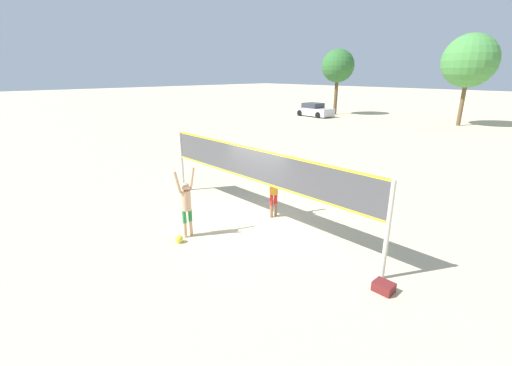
{
  "coord_description": "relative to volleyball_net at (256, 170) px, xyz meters",
  "views": [
    {
      "loc": [
        7.49,
        -7.08,
        4.73
      ],
      "look_at": [
        0.0,
        0.0,
        1.36
      ],
      "focal_mm": 24.0,
      "sensor_mm": 36.0,
      "label": 1
    }
  ],
  "objects": [
    {
      "name": "player_spiker",
      "position": [
        -0.68,
        -2.16,
        -0.69
      ],
      "size": [
        0.28,
        0.7,
        2.1
      ],
      "rotation": [
        0.0,
        0.0,
        1.57
      ],
      "color": "tan",
      "rests_on": "ground_plane"
    },
    {
      "name": "volleyball",
      "position": [
        -0.52,
        -2.58,
        -1.68
      ],
      "size": [
        0.23,
        0.23,
        0.23
      ],
      "color": "yellow",
      "rests_on": "ground_plane"
    },
    {
      "name": "parked_car_mid",
      "position": [
        -16.04,
        23.99,
        -1.14
      ],
      "size": [
        4.31,
        2.16,
        1.44
      ],
      "rotation": [
        0.0,
        0.0,
        -0.05
      ],
      "color": "#B7B7BC",
      "rests_on": "ground_plane"
    },
    {
      "name": "tree_left_cluster",
      "position": [
        -2.69,
        28.2,
        3.82
      ],
      "size": [
        4.56,
        4.56,
        7.91
      ],
      "color": "brown",
      "rests_on": "ground_plane"
    },
    {
      "name": "gear_bag",
      "position": [
        4.68,
        -0.46,
        -1.68
      ],
      "size": [
        0.43,
        0.35,
        0.22
      ],
      "color": "maroon",
      "rests_on": "ground_plane"
    },
    {
      "name": "player_blocker",
      "position": [
        0.05,
        0.77,
        -0.75
      ],
      "size": [
        0.28,
        0.69,
        2.0
      ],
      "rotation": [
        0.0,
        0.0,
        -1.57
      ],
      "color": "#8C664C",
      "rests_on": "ground_plane"
    },
    {
      "name": "volleyball_net",
      "position": [
        0.0,
        0.0,
        0.0
      ],
      "size": [
        8.91,
        0.11,
        2.48
      ],
      "color": "beige",
      "rests_on": "ground_plane"
    },
    {
      "name": "ground_plane",
      "position": [
        0.0,
        0.0,
        -1.8
      ],
      "size": [
        200.0,
        200.0,
        0.0
      ],
      "primitive_type": "plane",
      "color": "beige"
    },
    {
      "name": "tree_right_cluster",
      "position": [
        -15.53,
        27.28,
        3.52
      ],
      "size": [
        3.6,
        3.6,
        7.15
      ],
      "color": "brown",
      "rests_on": "ground_plane"
    }
  ]
}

